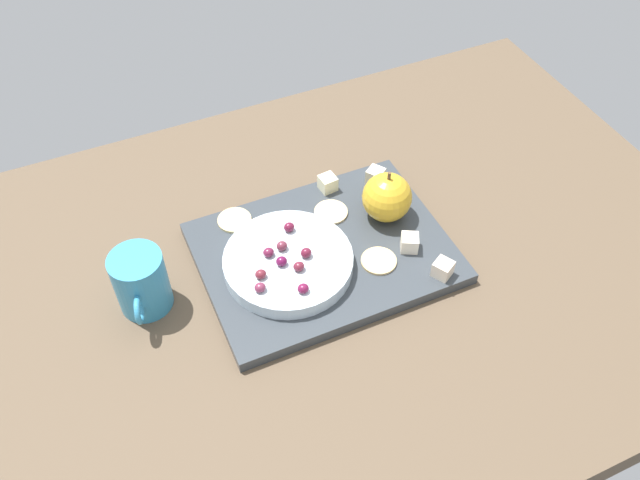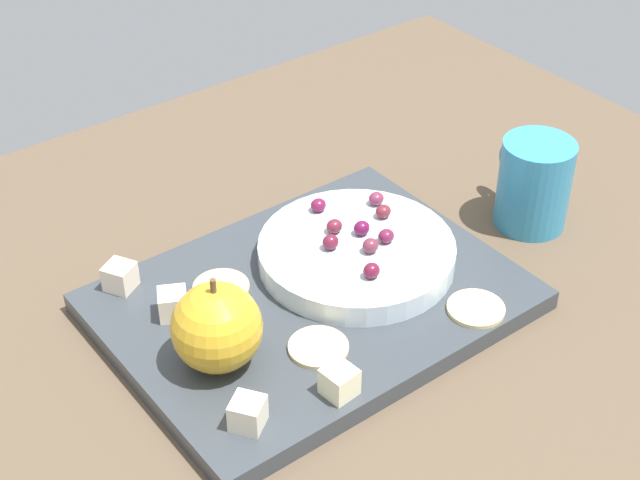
{
  "view_description": "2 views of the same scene",
  "coord_description": "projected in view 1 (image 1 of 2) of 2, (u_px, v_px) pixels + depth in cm",
  "views": [
    {
      "loc": [
        30.19,
        57.3,
        82.02
      ],
      "look_at": [
        3.76,
        -1.76,
        9.44
      ],
      "focal_mm": 37.41,
      "sensor_mm": 36.0,
      "label": 1
    },
    {
      "loc": [
        -37.67,
        -56.58,
        63.13
      ],
      "look_at": [
        5.47,
        -0.02,
        10.66
      ],
      "focal_mm": 53.72,
      "sensor_mm": 36.0,
      "label": 2
    }
  ],
  "objects": [
    {
      "name": "grape_1",
      "position": [
        269.0,
        252.0,
        0.95
      ],
      "size": [
        1.6,
        1.44,
        1.33
      ],
      "primitive_type": "ellipsoid",
      "color": "maroon",
      "rests_on": "serving_dish"
    },
    {
      "name": "cracker_1",
      "position": [
        379.0,
        261.0,
        0.98
      ],
      "size": [
        5.27,
        5.27,
        0.4
      ],
      "primitive_type": "cylinder",
      "color": "#DCB97C",
      "rests_on": "platter"
    },
    {
      "name": "grape_0",
      "position": [
        299.0,
        266.0,
        0.93
      ],
      "size": [
        1.6,
        1.44,
        1.38
      ],
      "primitive_type": "ellipsoid",
      "color": "maroon",
      "rests_on": "serving_dish"
    },
    {
      "name": "platter",
      "position": [
        324.0,
        253.0,
        1.0
      ],
      "size": [
        36.65,
        27.51,
        1.93
      ],
      "primitive_type": "cube",
      "color": "#363C41",
      "rests_on": "table"
    },
    {
      "name": "grape_7",
      "position": [
        282.0,
        261.0,
        0.94
      ],
      "size": [
        1.6,
        1.44,
        1.43
      ],
      "primitive_type": "ellipsoid",
      "color": "#5E133C",
      "rests_on": "serving_dish"
    },
    {
      "name": "cheese_cube_2",
      "position": [
        328.0,
        183.0,
        1.07
      ],
      "size": [
        2.76,
        2.76,
        2.52
      ],
      "primitive_type": "cube",
      "rotation": [
        0.0,
        0.0,
        0.1
      ],
      "color": "#F5EFC1",
      "rests_on": "platter"
    },
    {
      "name": "grape_5",
      "position": [
        260.0,
        287.0,
        0.91
      ],
      "size": [
        1.6,
        1.44,
        1.32
      ],
      "primitive_type": "ellipsoid",
      "color": "#712A44",
      "rests_on": "serving_dish"
    },
    {
      "name": "cup",
      "position": [
        141.0,
        282.0,
        0.92
      ],
      "size": [
        7.45,
        10.48,
        9.57
      ],
      "color": "teal",
      "rests_on": "table"
    },
    {
      "name": "grape_3",
      "position": [
        303.0,
        288.0,
        0.91
      ],
      "size": [
        1.6,
        1.44,
        1.34
      ],
      "primitive_type": "ellipsoid",
      "color": "maroon",
      "rests_on": "serving_dish"
    },
    {
      "name": "apple_stem",
      "position": [
        389.0,
        176.0,
        0.98
      ],
      "size": [
        0.5,
        0.5,
        1.2
      ],
      "primitive_type": "cylinder",
      "color": "brown",
      "rests_on": "apple_whole"
    },
    {
      "name": "table",
      "position": [
        347.0,
        271.0,
        1.02
      ],
      "size": [
        115.74,
        83.59,
        4.92
      ],
      "primitive_type": "cube",
      "color": "brown",
      "rests_on": "ground"
    },
    {
      "name": "cheese_cube_0",
      "position": [
        375.0,
        176.0,
        1.08
      ],
      "size": [
        3.51,
        3.51,
        2.52
      ],
      "primitive_type": "cube",
      "rotation": [
        0.0,
        0.0,
        0.61
      ],
      "color": "beige",
      "rests_on": "platter"
    },
    {
      "name": "grape_4",
      "position": [
        289.0,
        227.0,
        0.98
      ],
      "size": [
        1.6,
        1.44,
        1.46
      ],
      "primitive_type": "ellipsoid",
      "color": "maroon",
      "rests_on": "serving_dish"
    },
    {
      "name": "grape_6",
      "position": [
        261.0,
        274.0,
        0.93
      ],
      "size": [
        1.6,
        1.44,
        1.32
      ],
      "primitive_type": "ellipsoid",
      "color": "maroon",
      "rests_on": "serving_dish"
    },
    {
      "name": "grape_8",
      "position": [
        305.0,
        251.0,
        0.95
      ],
      "size": [
        1.6,
        1.44,
        1.5
      ],
      "primitive_type": "ellipsoid",
      "color": "maroon",
      "rests_on": "serving_dish"
    },
    {
      "name": "cracker_2",
      "position": [
        234.0,
        220.0,
        1.03
      ],
      "size": [
        5.27,
        5.27,
        0.4
      ],
      "primitive_type": "cylinder",
      "color": "#DAC184",
      "rests_on": "platter"
    },
    {
      "name": "grape_2",
      "position": [
        282.0,
        246.0,
        0.96
      ],
      "size": [
        1.6,
        1.44,
        1.42
      ],
      "primitive_type": "ellipsoid",
      "color": "brown",
      "rests_on": "serving_dish"
    },
    {
      "name": "cheese_cube_3",
      "position": [
        443.0,
        269.0,
        0.95
      ],
      "size": [
        3.44,
        3.44,
        2.52
      ],
      "primitive_type": "cube",
      "rotation": [
        0.0,
        0.0,
        0.52
      ],
      "color": "#F7E3C8",
      "rests_on": "platter"
    },
    {
      "name": "apple_whole",
      "position": [
        387.0,
        197.0,
        1.01
      ],
      "size": [
        7.68,
        7.68,
        7.68
      ],
      "primitive_type": "sphere",
      "color": "gold",
      "rests_on": "platter"
    },
    {
      "name": "cheese_cube_1",
      "position": [
        410.0,
        243.0,
        0.99
      ],
      "size": [
        3.4,
        3.4,
        2.52
      ],
      "primitive_type": "cube",
      "rotation": [
        0.0,
        0.0,
        1.09
      ],
      "color": "white",
      "rests_on": "platter"
    },
    {
      "name": "cracker_0",
      "position": [
        331.0,
        212.0,
        1.04
      ],
      "size": [
        5.27,
        5.27,
        0.4
      ],
      "primitive_type": "cylinder",
      "color": "#DBBD8B",
      "rests_on": "platter"
    },
    {
      "name": "serving_dish",
      "position": [
        288.0,
        262.0,
        0.96
      ],
      "size": [
        18.85,
        18.85,
        2.25
      ],
      "primitive_type": "cylinder",
      "color": "silver",
      "rests_on": "platter"
    }
  ]
}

